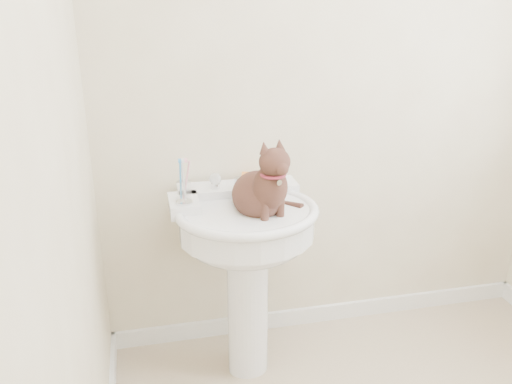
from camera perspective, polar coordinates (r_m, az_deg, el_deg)
wall_back at (r=2.53m, az=8.34°, el=10.88°), size 2.20×0.00×2.50m
wall_left at (r=1.32m, az=-20.92°, el=-0.12°), size 0.00×2.20×2.50m
baseboard_back at (r=2.98m, az=7.15°, el=-12.53°), size 2.20×0.02×0.09m
pedestal_sink at (r=2.32m, az=-1.02°, el=-5.11°), size 0.62×0.61×0.85m
faucet at (r=2.37m, az=-1.74°, el=1.38°), size 0.28×0.12×0.14m
soap_bar at (r=2.47m, az=-0.47°, el=1.60°), size 0.10×0.08×0.03m
toothbrush_cup at (r=2.22m, az=-7.57°, el=0.02°), size 0.07×0.07×0.18m
cat at (r=2.21m, az=0.65°, el=0.17°), size 0.24×0.30×0.45m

